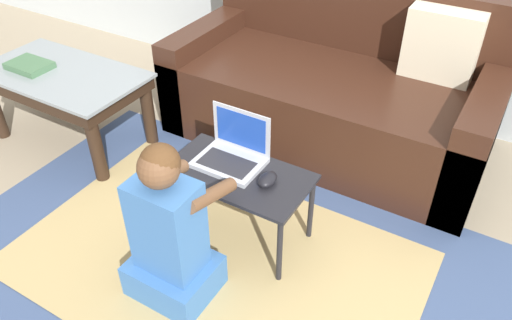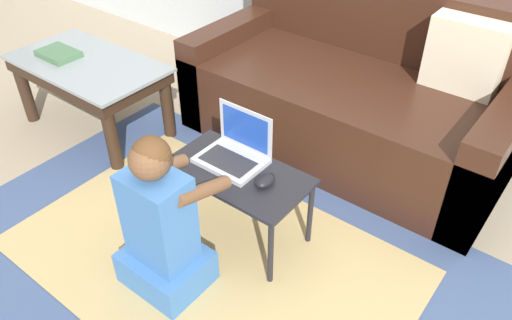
% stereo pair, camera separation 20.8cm
% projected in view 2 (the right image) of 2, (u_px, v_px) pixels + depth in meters
% --- Properties ---
extents(ground_plane, '(16.00, 16.00, 0.00)m').
position_uv_depth(ground_plane, '(262.00, 241.00, 2.29)').
color(ground_plane, gray).
extents(area_rug, '(2.38, 1.54, 0.01)m').
position_uv_depth(area_rug, '(211.00, 257.00, 2.20)').
color(area_rug, '#3D517A').
rests_on(area_rug, ground_plane).
extents(couch, '(1.75, 0.90, 0.85)m').
position_uv_depth(couch, '(355.00, 95.00, 2.77)').
color(couch, '#381E14').
rests_on(couch, ground_plane).
extents(coffee_table, '(0.92, 0.51, 0.44)m').
position_uv_depth(coffee_table, '(89.00, 74.00, 2.83)').
color(coffee_table, gray).
rests_on(coffee_table, ground_plane).
extents(laptop_desk, '(0.62, 0.34, 0.36)m').
position_uv_depth(laptop_desk, '(238.00, 179.00, 2.14)').
color(laptop_desk, black).
rests_on(laptop_desk, ground_plane).
extents(laptop, '(0.28, 0.21, 0.22)m').
position_uv_depth(laptop, '(234.00, 153.00, 2.16)').
color(laptop, '#B7BCC6').
rests_on(laptop, laptop_desk).
extents(computer_mouse, '(0.07, 0.10, 0.04)m').
position_uv_depth(computer_mouse, '(265.00, 180.00, 2.04)').
color(computer_mouse, black).
rests_on(computer_mouse, laptop_desk).
extents(person_seated, '(0.33, 0.41, 0.72)m').
position_uv_depth(person_seated, '(162.00, 227.00, 1.93)').
color(person_seated, '#3D70B2').
rests_on(person_seated, ground_plane).
extents(book_on_table, '(0.23, 0.16, 0.03)m').
position_uv_depth(book_on_table, '(58.00, 54.00, 2.83)').
color(book_on_table, '#47704C').
rests_on(book_on_table, coffee_table).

